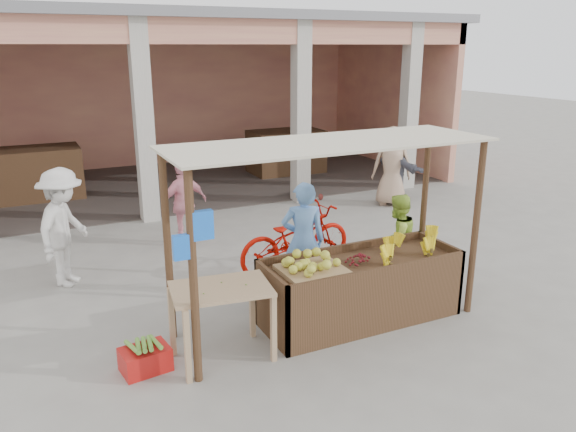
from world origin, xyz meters
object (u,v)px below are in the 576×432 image
red_crate (145,359)px  side_table (221,299)px  vendor_green (397,238)px  motorcycle (296,237)px  vendor_blue (303,237)px  fruit_stall (361,291)px

red_crate → side_table: bearing=-15.7°
vendor_green → motorcycle: size_ratio=0.70×
vendor_blue → motorcycle: (0.36, 0.96, -0.36)m
fruit_stall → red_crate: 2.83m
vendor_green → side_table: bearing=2.9°
side_table → motorcycle: 2.84m
side_table → motorcycle: (1.96, 2.05, -0.20)m
fruit_stall → side_table: (-1.95, -0.13, 0.35)m
fruit_stall → vendor_blue: (-0.35, 0.96, 0.50)m
vendor_blue → motorcycle: bearing=-89.9°
side_table → vendor_green: size_ratio=0.80×
vendor_blue → motorcycle: 1.09m
fruit_stall → red_crate: (-2.82, -0.00, -0.27)m
side_table → vendor_green: bearing=23.4°
fruit_stall → motorcycle: motorcycle is taller
side_table → vendor_blue: bearing=41.8°
fruit_stall → vendor_blue: 1.14m
side_table → vendor_green: vendor_green is taller
side_table → fruit_stall: bearing=11.4°
motorcycle → fruit_stall: bearing=173.8°
red_crate → vendor_green: size_ratio=0.35×
vendor_blue → vendor_green: size_ratio=1.22×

